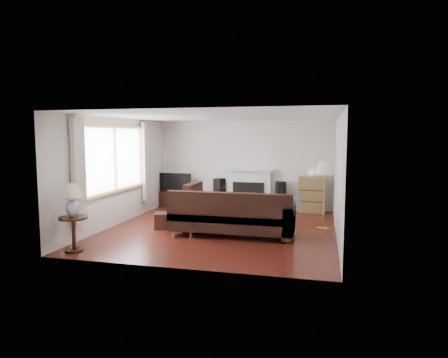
% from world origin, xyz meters
% --- Properties ---
extents(room, '(5.10, 5.60, 2.54)m').
position_xyz_m(room, '(0.00, 0.00, 1.25)').
color(room, '#521B12').
rests_on(room, ground).
extents(window, '(0.12, 2.74, 1.54)m').
position_xyz_m(window, '(-2.45, -0.20, 1.55)').
color(window, '#996238').
rests_on(window, room).
extents(curtain_near, '(0.10, 0.35, 2.10)m').
position_xyz_m(curtain_near, '(-2.40, -1.72, 1.40)').
color(curtain_near, beige).
rests_on(curtain_near, room).
extents(curtain_far, '(0.10, 0.35, 2.10)m').
position_xyz_m(curtain_far, '(-2.40, 1.32, 1.40)').
color(curtain_far, beige).
rests_on(curtain_far, room).
extents(fireplace, '(1.40, 0.26, 1.15)m').
position_xyz_m(fireplace, '(0.15, 2.64, 0.57)').
color(fireplace, white).
rests_on(fireplace, room).
extents(tv_stand, '(0.89, 0.40, 0.44)m').
position_xyz_m(tv_stand, '(-2.03, 2.50, 0.22)').
color(tv_stand, black).
rests_on(tv_stand, ground).
extents(television, '(0.97, 0.13, 0.56)m').
position_xyz_m(television, '(-1.99, 2.50, 0.72)').
color(television, black).
rests_on(television, tv_stand).
extents(speaker_left, '(0.32, 0.35, 0.86)m').
position_xyz_m(speaker_left, '(-0.70, 2.55, 0.43)').
color(speaker_left, black).
rests_on(speaker_left, ground).
extents(speaker_right, '(0.32, 0.34, 0.82)m').
position_xyz_m(speaker_right, '(1.07, 2.55, 0.41)').
color(speaker_right, black).
rests_on(speaker_right, ground).
extents(bookshelf, '(0.71, 0.34, 0.98)m').
position_xyz_m(bookshelf, '(1.92, 2.53, 0.49)').
color(bookshelf, olive).
rests_on(bookshelf, ground).
extents(globe_lamp, '(0.24, 0.24, 0.24)m').
position_xyz_m(globe_lamp, '(1.92, 2.53, 1.10)').
color(globe_lamp, white).
rests_on(globe_lamp, bookshelf).
extents(sectional_sofa, '(2.77, 2.02, 0.89)m').
position_xyz_m(sectional_sofa, '(0.37, -0.47, 0.45)').
color(sectional_sofa, black).
rests_on(sectional_sofa, ground).
extents(coffee_table, '(1.22, 0.86, 0.43)m').
position_xyz_m(coffee_table, '(0.62, 1.02, 0.22)').
color(coffee_table, olive).
rests_on(coffee_table, ground).
extents(footstool, '(0.52, 0.52, 0.35)m').
position_xyz_m(footstool, '(-1.26, -0.21, 0.18)').
color(footstool, black).
rests_on(footstool, ground).
extents(floor_lamp, '(0.46, 0.46, 1.51)m').
position_xyz_m(floor_lamp, '(2.22, 0.57, 0.76)').
color(floor_lamp, '#AF8D3C').
rests_on(floor_lamp, ground).
extents(side_table, '(0.51, 0.51, 0.63)m').
position_xyz_m(side_table, '(-2.15, -2.31, 0.32)').
color(side_table, black).
rests_on(side_table, ground).
extents(table_lamp, '(0.36, 0.36, 0.59)m').
position_xyz_m(table_lamp, '(-2.15, -2.31, 0.93)').
color(table_lamp, silver).
rests_on(table_lamp, side_table).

